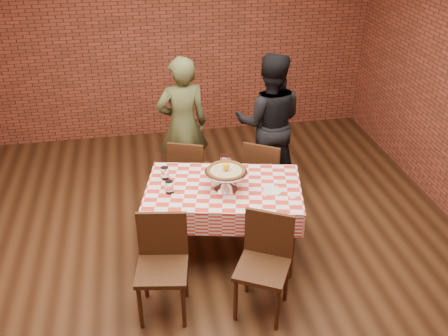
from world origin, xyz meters
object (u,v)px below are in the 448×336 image
(condiment_caddy, at_px, (226,162))
(diner_olive, at_px, (183,125))
(diner_black, at_px, (269,123))
(chair_near_right, at_px, (263,270))
(chair_far_right, at_px, (265,174))
(water_glass_right, at_px, (165,173))
(chair_near_left, at_px, (162,271))
(chair_far_left, at_px, (190,172))
(water_glass_left, at_px, (169,187))
(pizza, at_px, (226,171))
(pizza_stand, at_px, (226,180))
(table, at_px, (224,221))

(condiment_caddy, bearing_deg, diner_olive, 120.88)
(diner_black, bearing_deg, condiment_caddy, 66.36)
(chair_near_right, height_order, chair_far_right, chair_near_right)
(water_glass_right, distance_m, chair_near_left, 1.00)
(condiment_caddy, height_order, chair_far_left, condiment_caddy)
(chair_far_left, bearing_deg, diner_olive, -66.92)
(water_glass_left, height_order, condiment_caddy, condiment_caddy)
(diner_olive, bearing_deg, water_glass_right, 68.19)
(condiment_caddy, bearing_deg, chair_far_left, 131.09)
(pizza, relative_size, water_glass_left, 3.02)
(condiment_caddy, bearing_deg, diner_black, 65.23)
(chair_near_left, bearing_deg, water_glass_right, 92.08)
(water_glass_right, bearing_deg, pizza, -26.96)
(condiment_caddy, relative_size, diner_olive, 0.09)
(condiment_caddy, bearing_deg, pizza_stand, -86.91)
(chair_near_right, height_order, chair_far_left, chair_near_right)
(water_glass_left, bearing_deg, table, 1.59)
(chair_far_left, bearing_deg, chair_near_right, 123.24)
(chair_far_right, bearing_deg, table, 80.94)
(table, xyz_separation_m, condiment_caddy, (0.08, 0.32, 0.45))
(condiment_caddy, xyz_separation_m, diner_black, (0.66, 0.84, -0.02))
(condiment_caddy, height_order, chair_near_left, condiment_caddy)
(pizza, bearing_deg, table, 118.68)
(condiment_caddy, xyz_separation_m, chair_near_left, (-0.71, -1.00, -0.38))
(chair_near_right, relative_size, diner_olive, 0.56)
(condiment_caddy, distance_m, chair_far_right, 0.72)
(condiment_caddy, xyz_separation_m, chair_far_left, (-0.29, 0.54, -0.40))
(diner_black, bearing_deg, water_glass_right, 50.89)
(pizza_stand, height_order, chair_far_left, pizza_stand)
(water_glass_left, bearing_deg, pizza, -1.83)
(pizza, relative_size, chair_far_left, 0.41)
(water_glass_right, bearing_deg, chair_near_left, -97.25)
(table, relative_size, water_glass_left, 11.87)
(water_glass_right, xyz_separation_m, chair_near_right, (0.69, -1.05, -0.37))
(pizza_stand, height_order, chair_near_right, pizza_stand)
(chair_far_left, xyz_separation_m, diner_olive, (-0.02, 0.42, 0.37))
(table, bearing_deg, condiment_caddy, 76.35)
(table, distance_m, diner_olive, 1.37)
(diner_black, bearing_deg, table, 72.04)
(condiment_caddy, height_order, diner_black, diner_black)
(water_glass_left, xyz_separation_m, chair_far_right, (1.07, 0.68, -0.38))
(pizza_stand, bearing_deg, chair_near_left, -134.81)
(pizza, bearing_deg, chair_near_left, -134.81)
(table, height_order, chair_near_right, chair_near_right)
(chair_far_left, bearing_deg, chair_near_left, 95.23)
(water_glass_right, xyz_separation_m, chair_near_left, (-0.12, -0.92, -0.37))
(condiment_caddy, distance_m, chair_near_left, 1.29)
(table, height_order, pizza_stand, pizza_stand)
(chair_far_left, height_order, chair_far_right, chair_far_right)
(pizza_stand, xyz_separation_m, water_glass_right, (-0.53, 0.27, -0.03))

